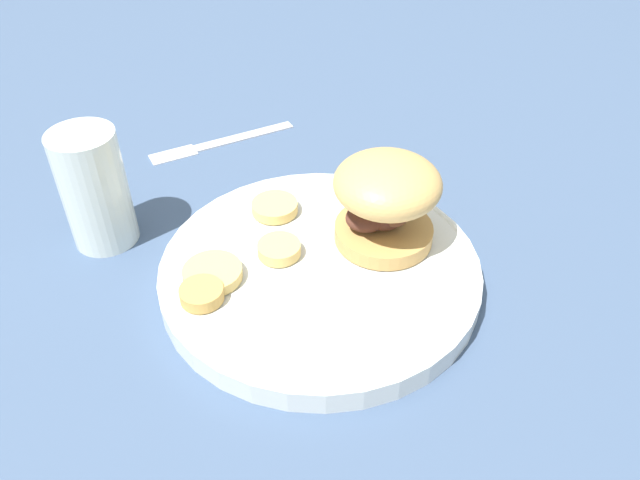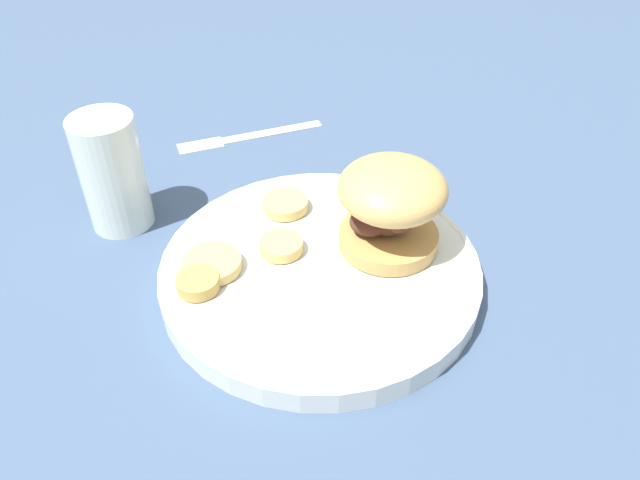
{
  "view_description": "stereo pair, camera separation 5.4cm",
  "coord_description": "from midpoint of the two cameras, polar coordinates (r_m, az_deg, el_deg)",
  "views": [
    {
      "loc": [
        -0.34,
        0.24,
        0.4
      ],
      "look_at": [
        0.0,
        0.0,
        0.05
      ],
      "focal_mm": 35.0,
      "sensor_mm": 36.0,
      "label": 1
    },
    {
      "loc": [
        -0.37,
        0.2,
        0.4
      ],
      "look_at": [
        0.0,
        0.0,
        0.05
      ],
      "focal_mm": 35.0,
      "sensor_mm": 36.0,
      "label": 2
    }
  ],
  "objects": [
    {
      "name": "fork",
      "position": [
        0.78,
        -4.56,
        9.39
      ],
      "size": [
        0.04,
        0.18,
        0.0
      ],
      "color": "silver",
      "rests_on": "ground_plane"
    },
    {
      "name": "sandwich",
      "position": [
        0.55,
        9.26,
        3.22
      ],
      "size": [
        0.1,
        0.1,
        0.09
      ],
      "color": "tan",
      "rests_on": "dinner_plate"
    },
    {
      "name": "potato_round_3",
      "position": [
        0.62,
        -0.7,
        3.22
      ],
      "size": [
        0.05,
        0.05,
        0.01
      ],
      "primitive_type": "cylinder",
      "color": "#DBB766",
      "rests_on": "dinner_plate"
    },
    {
      "name": "drinking_glass",
      "position": [
        0.63,
        -16.15,
        5.8
      ],
      "size": [
        0.06,
        0.06,
        0.12
      ],
      "color": "silver",
      "rests_on": "ground_plane"
    },
    {
      "name": "potato_round_1",
      "position": [
        0.57,
        -0.84,
        -0.63
      ],
      "size": [
        0.04,
        0.04,
        0.01
      ],
      "primitive_type": "cylinder",
      "color": "#DBB766",
      "rests_on": "dinner_plate"
    },
    {
      "name": "potato_round_2",
      "position": [
        0.55,
        -7.08,
        -2.28
      ],
      "size": [
        0.05,
        0.05,
        0.01
      ],
      "primitive_type": "cylinder",
      "color": "#DBB766",
      "rests_on": "dinner_plate"
    },
    {
      "name": "dinner_plate",
      "position": [
        0.57,
        2.74,
        -2.88
      ],
      "size": [
        0.29,
        0.29,
        0.02
      ],
      "color": "silver",
      "rests_on": "ground_plane"
    },
    {
      "name": "ground_plane",
      "position": [
        0.57,
        2.71,
        -3.83
      ],
      "size": [
        4.0,
        4.0,
        0.0
      ],
      "primitive_type": "plane",
      "color": "#3D5170"
    },
    {
      "name": "potato_round_0",
      "position": [
        0.53,
        -8.29,
        -4.01
      ],
      "size": [
        0.04,
        0.04,
        0.01
      ],
      "primitive_type": "cylinder",
      "color": "tan",
      "rests_on": "dinner_plate"
    }
  ]
}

